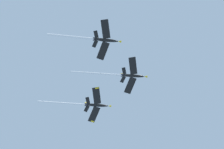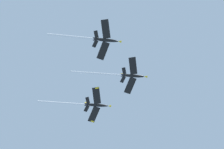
# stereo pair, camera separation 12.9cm
# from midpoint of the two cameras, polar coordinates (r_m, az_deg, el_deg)

# --- Properties ---
(jet_lead) EXTENTS (30.01, 29.07, 7.26)m
(jet_lead) POSITION_cam_midpoint_polar(r_m,az_deg,el_deg) (148.54, 2.27, -0.13)
(jet_lead) COLOR black
(jet_left_wing) EXTENTS (28.89, 27.26, 7.53)m
(jet_left_wing) POSITION_cam_midpoint_polar(r_m,az_deg,el_deg) (150.91, -4.59, -5.88)
(jet_left_wing) COLOR black
(jet_right_wing) EXTENTS (27.37, 26.42, 6.46)m
(jet_right_wing) POSITION_cam_midpoint_polar(r_m,az_deg,el_deg) (140.29, -3.53, 6.94)
(jet_right_wing) COLOR black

